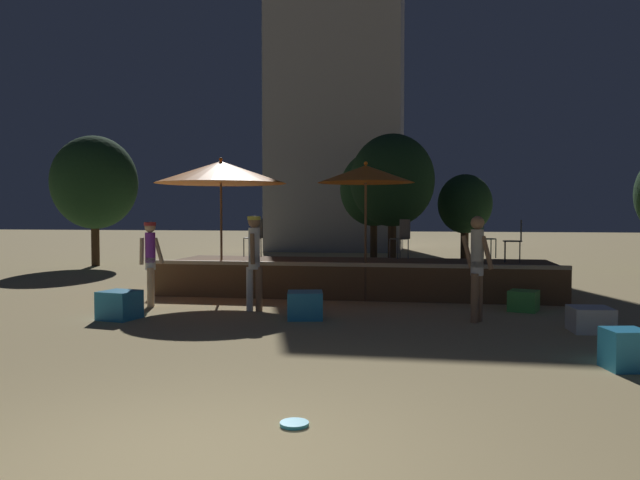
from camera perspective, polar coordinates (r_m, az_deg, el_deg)
ground_plane at (r=4.87m, az=-11.84°, el=-19.80°), size 120.00×120.00×0.00m
wooden_deck at (r=14.51m, az=3.44°, el=-3.40°), size 8.84×2.85×0.80m
patio_umbrella_0 at (r=13.99m, az=-9.05°, el=6.12°), size 2.89×2.89×3.07m
patio_umbrella_1 at (r=13.04m, az=4.20°, el=6.01°), size 2.01×2.01×2.92m
cube_seat_0 at (r=10.60m, az=23.50°, el=-6.69°), size 0.65×0.65×0.39m
cube_seat_1 at (r=11.43m, az=-17.86°, el=-5.68°), size 0.68×0.68×0.49m
cube_seat_2 at (r=10.93m, az=-1.37°, el=-5.98°), size 0.71×0.71×0.48m
cube_seat_3 at (r=12.39m, az=18.12°, el=-5.30°), size 0.65×0.65×0.39m
cube_seat_4 at (r=8.25m, az=26.12°, el=-8.97°), size 0.53×0.53×0.48m
person_0 at (r=11.76m, az=-6.04°, el=-1.52°), size 0.30×0.49×1.80m
person_1 at (r=10.85m, az=14.17°, el=-2.11°), size 0.55×0.33×1.80m
person_2 at (r=12.71m, az=-15.25°, el=-1.72°), size 0.47×0.28×1.67m
bistro_chair_0 at (r=14.52m, az=7.52°, el=0.48°), size 0.48×0.48×0.90m
bistro_chair_1 at (r=14.95m, az=-5.90°, el=0.55°), size 0.48×0.48×0.90m
bistro_chair_2 at (r=14.91m, az=14.73°, el=0.47°), size 0.46×0.46×0.90m
bistro_chair_3 at (r=13.79m, az=17.58°, el=0.29°), size 0.41×0.40×0.90m
frisbee_disc at (r=5.62m, az=-2.36°, el=-16.44°), size 0.25×0.25×0.03m
background_tree_0 at (r=23.19m, az=-19.92°, el=4.95°), size 2.95×2.95×4.54m
background_tree_1 at (r=24.70m, az=4.95°, el=4.65°), size 2.67×2.67×4.27m
background_tree_2 at (r=22.66m, az=13.11°, el=3.19°), size 1.90×1.90×3.23m
background_tree_3 at (r=21.01m, az=6.62°, el=5.42°), size 2.81×2.81×4.49m
distant_building at (r=31.83m, az=1.51°, el=13.33°), size 6.51×4.13×15.70m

